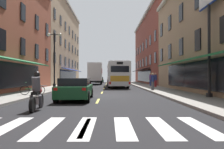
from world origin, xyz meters
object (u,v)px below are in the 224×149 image
object	(u,v)px
motorcycle_rider	(37,94)
pedestrian_near	(155,79)
billboard_sign	(209,10)
sedan_mid	(76,89)
pedestrian_far	(153,81)
sedan_near	(100,80)
bicycle_near	(33,90)
street_lamp_twin	(54,58)
box_truck	(95,74)
pedestrian_mid	(151,79)
transit_bus	(117,74)

from	to	relation	value
motorcycle_rider	pedestrian_near	world-z (taller)	pedestrian_near
motorcycle_rider	billboard_sign	bearing A→B (deg)	24.98
sedan_mid	pedestrian_far	xyz separation A→B (m)	(6.33, 7.98, 0.30)
sedan_mid	pedestrian_far	bearing A→B (deg)	51.55
sedan_near	bicycle_near	distance (m)	36.12
motorcycle_rider	street_lamp_twin	xyz separation A→B (m)	(-2.38, 12.11, 2.54)
billboard_sign	pedestrian_near	size ratio (longest dim) A/B	4.20
pedestrian_far	street_lamp_twin	world-z (taller)	street_lamp_twin
pedestrian_near	street_lamp_twin	distance (m)	12.76
bicycle_near	box_truck	bearing A→B (deg)	83.27
motorcycle_rider	bicycle_near	size ratio (longest dim) A/B	1.22
pedestrian_near	sedan_near	bearing A→B (deg)	-142.63
billboard_sign	motorcycle_rider	world-z (taller)	billboard_sign
bicycle_near	pedestrian_far	xyz separation A→B (m)	(9.72, 5.87, 0.49)
pedestrian_near	pedestrian_mid	world-z (taller)	pedestrian_mid
billboard_sign	pedestrian_far	bearing A→B (deg)	105.69
billboard_sign	street_lamp_twin	distance (m)	14.34
box_truck	pedestrian_mid	bearing A→B (deg)	-48.54
billboard_sign	transit_bus	distance (m)	17.78
motorcycle_rider	street_lamp_twin	bearing A→B (deg)	101.11
box_truck	pedestrian_far	bearing A→B (deg)	-69.27
transit_bus	pedestrian_mid	xyz separation A→B (m)	(4.69, -0.19, -0.68)
bicycle_near	billboard_sign	bearing A→B (deg)	-8.03
pedestrian_mid	bicycle_near	bearing A→B (deg)	-107.96
transit_bus	sedan_mid	distance (m)	17.23
sedan_near	street_lamp_twin	world-z (taller)	street_lamp_twin
billboard_sign	bicycle_near	xyz separation A→B (m)	(-11.84, 1.67, -5.20)
bicycle_near	pedestrian_far	world-z (taller)	pedestrian_far
billboard_sign	box_truck	size ratio (longest dim) A/B	1.05
pedestrian_mid	pedestrian_far	world-z (taller)	pedestrian_mid
pedestrian_mid	pedestrian_far	bearing A→B (deg)	-79.99
transit_bus	motorcycle_rider	bearing A→B (deg)	-101.15
billboard_sign	street_lamp_twin	bearing A→B (deg)	147.00
pedestrian_mid	street_lamp_twin	xyz separation A→B (m)	(-11.18, -8.60, 2.19)
sedan_mid	pedestrian_near	size ratio (longest dim) A/B	2.57
bicycle_near	pedestrian_near	world-z (taller)	pedestrian_near
billboard_sign	sedan_near	world-z (taller)	billboard_sign
sedan_mid	pedestrian_far	world-z (taller)	pedestrian_far
box_truck	sedan_mid	distance (m)	26.20
box_truck	pedestrian_far	distance (m)	19.47
sedan_mid	bicycle_near	bearing A→B (deg)	148.10
transit_bus	motorcycle_rider	size ratio (longest dim) A/B	5.79
pedestrian_mid	motorcycle_rider	bearing A→B (deg)	-93.62
street_lamp_twin	billboard_sign	bearing A→B (deg)	-33.00
pedestrian_near	street_lamp_twin	world-z (taller)	street_lamp_twin
street_lamp_twin	transit_bus	bearing A→B (deg)	53.53
pedestrian_near	sedan_mid	bearing A→B (deg)	-10.84
street_lamp_twin	pedestrian_near	bearing A→B (deg)	26.73
billboard_sign	sedan_mid	size ratio (longest dim) A/B	1.64
billboard_sign	transit_bus	bearing A→B (deg)	108.00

